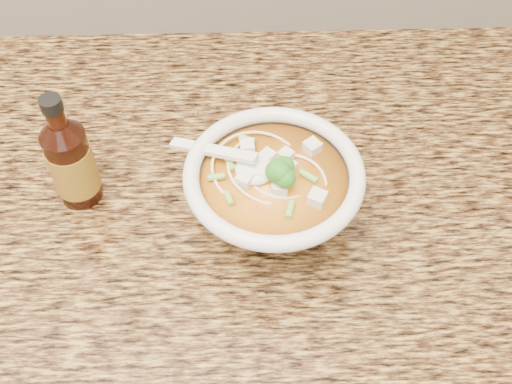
{
  "coord_description": "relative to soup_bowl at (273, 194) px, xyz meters",
  "views": [
    {
      "loc": [
        0.34,
        1.18,
        1.53
      ],
      "look_at": [
        0.35,
        1.63,
        0.95
      ],
      "focal_mm": 45.0,
      "sensor_mm": 36.0,
      "label": 1
    }
  ],
  "objects": [
    {
      "name": "cabinet",
      "position": [
        -0.37,
        0.05,
        -0.52
      ],
      "size": [
        4.0,
        0.65,
        0.86
      ],
      "primitive_type": "cube",
      "color": "#331C0F",
      "rests_on": "ground"
    },
    {
      "name": "soup_bowl",
      "position": [
        0.0,
        0.0,
        0.0
      ],
      "size": [
        0.22,
        0.2,
        0.11
      ],
      "rotation": [
        0.0,
        0.0,
        -0.23
      ],
      "color": "white",
      "rests_on": "counter_slab"
    },
    {
      "name": "hot_sauce_bottle",
      "position": [
        -0.23,
        0.04,
        0.01
      ],
      "size": [
        0.07,
        0.07,
        0.16
      ],
      "rotation": [
        0.0,
        0.0,
        0.35
      ],
      "color": "#361007",
      "rests_on": "counter_slab"
    }
  ]
}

